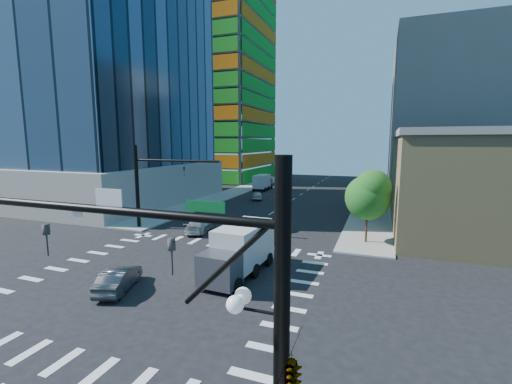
% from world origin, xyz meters
% --- Properties ---
extents(ground, '(160.00, 160.00, 0.00)m').
position_xyz_m(ground, '(0.00, 0.00, 0.00)').
color(ground, black).
rests_on(ground, ground).
extents(road_markings, '(20.00, 20.00, 0.01)m').
position_xyz_m(road_markings, '(0.00, 0.00, 0.01)').
color(road_markings, silver).
rests_on(road_markings, ground).
extents(sidewalk_ne, '(5.00, 60.00, 0.15)m').
position_xyz_m(sidewalk_ne, '(12.50, 40.00, 0.07)').
color(sidewalk_ne, gray).
rests_on(sidewalk_ne, ground).
extents(sidewalk_nw, '(5.00, 60.00, 0.15)m').
position_xyz_m(sidewalk_nw, '(-12.50, 40.00, 0.07)').
color(sidewalk_nw, gray).
rests_on(sidewalk_nw, ground).
extents(construction_building, '(25.16, 34.50, 70.60)m').
position_xyz_m(construction_building, '(-27.41, 61.93, 24.61)').
color(construction_building, slate).
rests_on(construction_building, ground).
extents(commercial_building, '(20.50, 22.50, 10.60)m').
position_xyz_m(commercial_building, '(25.00, 22.00, 5.31)').
color(commercial_building, tan).
rests_on(commercial_building, ground).
extents(bg_building_ne, '(24.00, 30.00, 28.00)m').
position_xyz_m(bg_building_ne, '(27.00, 55.00, 14.00)').
color(bg_building_ne, '#68635E').
rests_on(bg_building_ne, ground).
extents(signal_mast_se, '(10.51, 2.48, 9.00)m').
position_xyz_m(signal_mast_se, '(10.60, -11.50, 5.01)').
color(signal_mast_se, black).
rests_on(signal_mast_se, sidewalk_se).
extents(signal_mast_nw, '(10.20, 0.40, 9.00)m').
position_xyz_m(signal_mast_nw, '(-10.00, 11.50, 5.49)').
color(signal_mast_nw, black).
rests_on(signal_mast_nw, sidewalk_nw).
extents(tree_south, '(4.16, 4.16, 6.82)m').
position_xyz_m(tree_south, '(12.63, 13.90, 4.69)').
color(tree_south, '#382316').
rests_on(tree_south, sidewalk_ne).
extents(tree_north, '(3.54, 3.52, 5.78)m').
position_xyz_m(tree_north, '(12.93, 25.90, 3.99)').
color(tree_north, '#382316').
rests_on(tree_north, sidewalk_ne).
extents(car_nb_far, '(3.88, 5.09, 1.28)m').
position_xyz_m(car_nb_far, '(2.99, 14.25, 0.64)').
color(car_nb_far, black).
rests_on(car_nb_far, ground).
extents(car_sb_near, '(2.89, 5.27, 1.45)m').
position_xyz_m(car_sb_near, '(-4.24, 12.26, 0.72)').
color(car_sb_near, beige).
rests_on(car_sb_near, ground).
extents(car_sb_mid, '(2.91, 4.46, 1.41)m').
position_xyz_m(car_sb_mid, '(-5.58, 33.84, 0.71)').
color(car_sb_mid, '#AEB2B6').
rests_on(car_sb_mid, ground).
extents(car_sb_cross, '(2.92, 4.69, 1.46)m').
position_xyz_m(car_sb_cross, '(-1.96, -2.27, 0.73)').
color(car_sb_cross, '#424246').
rests_on(car_sb_cross, ground).
extents(box_truck_near, '(3.24, 6.83, 3.50)m').
position_xyz_m(box_truck_near, '(4.30, 2.49, 1.55)').
color(box_truck_near, black).
rests_on(box_truck_near, ground).
extents(box_truck_far, '(2.70, 5.96, 3.08)m').
position_xyz_m(box_truck_far, '(-8.50, 45.26, 1.36)').
color(box_truck_far, black).
rests_on(box_truck_far, ground).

